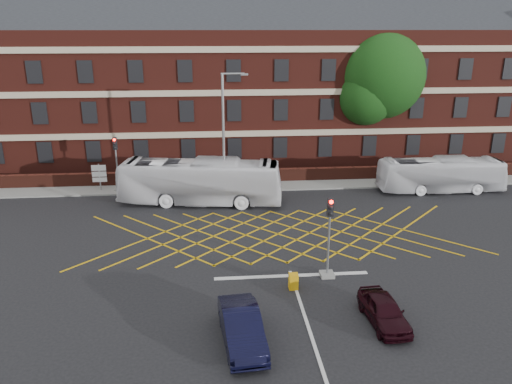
{
  "coord_description": "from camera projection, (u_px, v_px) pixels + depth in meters",
  "views": [
    {
      "loc": [
        -3.86,
        -26.37,
        12.24
      ],
      "look_at": [
        -1.41,
        1.5,
        2.96
      ],
      "focal_mm": 35.0,
      "sensor_mm": 36.0,
      "label": 1
    }
  ],
  "objects": [
    {
      "name": "boundary_wall",
      "position": [
        261.0,
        176.0,
        41.23
      ],
      "size": [
        56.0,
        0.5,
        1.1
      ],
      "primitive_type": "cube",
      "color": "#461B12",
      "rests_on": "ground"
    },
    {
      "name": "car_maroon",
      "position": [
        384.0,
        311.0,
        21.51
      ],
      "size": [
        1.66,
        3.65,
        1.21
      ],
      "primitive_type": "imported",
      "rotation": [
        0.0,
        0.0,
        0.06
      ],
      "color": "black",
      "rests_on": "ground"
    },
    {
      "name": "victorian_building",
      "position": [
        254.0,
        76.0,
        47.46
      ],
      "size": [
        51.0,
        12.17,
        20.4
      ],
      "color": "#511B14",
      "rests_on": "ground"
    },
    {
      "name": "stop_line",
      "position": [
        291.0,
        276.0,
        25.8
      ],
      "size": [
        8.0,
        0.3,
        0.02
      ],
      "primitive_type": "cube",
      "color": "silver",
      "rests_on": "ground"
    },
    {
      "name": "utility_cabinet",
      "position": [
        293.0,
        281.0,
        24.4
      ],
      "size": [
        0.45,
        0.42,
        0.8
      ],
      "primitive_type": "cube",
      "color": "#DE9E0D",
      "rests_on": "ground"
    },
    {
      "name": "far_pavement",
      "position": [
        262.0,
        185.0,
        40.44
      ],
      "size": [
        60.0,
        3.0,
        0.12
      ],
      "primitive_type": "cube",
      "color": "slate",
      "rests_on": "ground"
    },
    {
      "name": "box_junction_hatching",
      "position": [
        278.0,
        234.0,
        31.0
      ],
      "size": [
        8.22,
        8.22,
        0.02
      ],
      "primitive_type": "cube",
      "rotation": [
        0.0,
        0.0,
        0.79
      ],
      "color": "#CC990C",
      "rests_on": "ground"
    },
    {
      "name": "traffic_light_far",
      "position": [
        117.0,
        169.0,
        38.61
      ],
      "size": [
        0.7,
        0.7,
        4.27
      ],
      "color": "slate",
      "rests_on": "ground"
    },
    {
      "name": "car_navy",
      "position": [
        242.0,
        327.0,
        20.12
      ],
      "size": [
        1.93,
        4.47,
        1.43
      ],
      "primitive_type": "imported",
      "rotation": [
        0.0,
        0.0,
        0.1
      ],
      "color": "black",
      "rests_on": "ground"
    },
    {
      "name": "bus_right",
      "position": [
        441.0,
        175.0,
        38.66
      ],
      "size": [
        9.71,
        2.52,
        2.69
      ],
      "primitive_type": "imported",
      "rotation": [
        0.0,
        0.0,
        1.54
      ],
      "color": "silver",
      "rests_on": "ground"
    },
    {
      "name": "direction_signs",
      "position": [
        99.0,
        174.0,
        38.65
      ],
      "size": [
        1.1,
        0.16,
        2.2
      ],
      "color": "gray",
      "rests_on": "ground"
    },
    {
      "name": "bus_left",
      "position": [
        200.0,
        182.0,
        35.98
      ],
      "size": [
        12.03,
        4.52,
        3.27
      ],
      "primitive_type": "imported",
      "rotation": [
        0.0,
        0.0,
        1.42
      ],
      "color": "silver",
      "rests_on": "ground"
    },
    {
      "name": "deciduous_tree",
      "position": [
        380.0,
        82.0,
        43.85
      ],
      "size": [
        7.79,
        7.62,
        12.01
      ],
      "color": "black",
      "rests_on": "ground"
    },
    {
      "name": "centre_line",
      "position": [
        317.0,
        353.0,
        19.65
      ],
      "size": [
        0.15,
        14.0,
        0.02
      ],
      "primitive_type": "cube",
      "color": "silver",
      "rests_on": "ground"
    },
    {
      "name": "ground",
      "position": [
        282.0,
        247.0,
        29.11
      ],
      "size": [
        120.0,
        120.0,
        0.0
      ],
      "primitive_type": "plane",
      "color": "black",
      "rests_on": "ground"
    },
    {
      "name": "street_lamp",
      "position": [
        225.0,
        160.0,
        35.51
      ],
      "size": [
        2.25,
        1.0,
        9.3
      ],
      "color": "slate",
      "rests_on": "ground"
    },
    {
      "name": "traffic_light_near",
      "position": [
        328.0,
        245.0,
        25.19
      ],
      "size": [
        0.7,
        0.7,
        4.27
      ],
      "color": "slate",
      "rests_on": "ground"
    }
  ]
}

